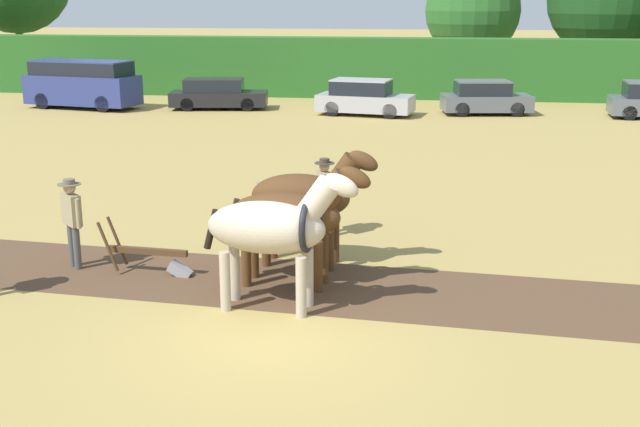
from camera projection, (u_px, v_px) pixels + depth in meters
name	position (u px, v px, depth m)	size (l,w,h in m)	color
ground_plane	(277.00, 335.00, 12.56)	(240.00, 240.00, 0.00)	#A88E4C
plowed_furrow_strip	(47.00, 265.00, 15.79)	(32.43, 2.73, 0.01)	brown
hedgerow	(392.00, 68.00, 41.53)	(60.55, 1.78, 3.06)	#286023
tree_left	(473.00, 11.00, 47.06)	(5.57, 5.57, 7.09)	#4C3823
draft_horse_lead_left	(273.00, 228.00, 13.25)	(2.72, 1.07, 2.48)	#B2A38E
draft_horse_lead_right	(291.00, 216.00, 14.40)	(2.75, 1.03, 2.35)	#513319
draft_horse_trail_left	(306.00, 197.00, 15.51)	(2.65, 1.08, 2.40)	#513319
plow	(155.00, 258.00, 15.22)	(1.81, 0.49, 1.13)	#4C331E
farmer_at_plow	(72.00, 216.00, 15.41)	(0.54, 0.48, 1.77)	#4C4C4C
farmer_beside_team	(324.00, 191.00, 17.48)	(0.44, 0.58, 1.74)	#28334C
parked_van	(82.00, 84.00, 37.62)	(5.59, 2.93, 2.23)	navy
parked_car_left	(217.00, 94.00, 37.48)	(4.69, 2.38, 1.41)	black
parked_car_center_left	(364.00, 98.00, 35.55)	(4.43, 2.46, 1.58)	#A8A8B2
parked_car_center	(485.00, 98.00, 35.80)	(4.12, 2.35, 1.51)	#565B66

